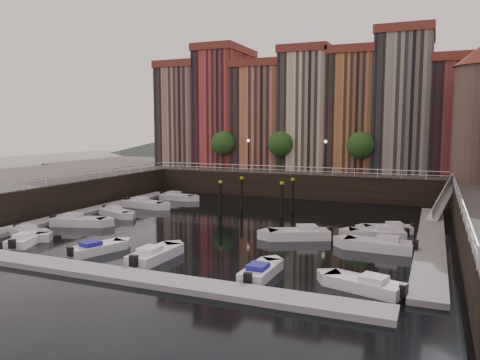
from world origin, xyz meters
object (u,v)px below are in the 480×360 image
at_px(gangway, 443,198).
at_px(corner_tower, 478,112).
at_px(mooring_pilings, 259,197).
at_px(boat_left_1, 78,221).
at_px(boat_left_2, 116,212).
at_px(boat_left_0, 29,233).

bearing_deg(gangway, corner_tower, 57.20).
xyz_separation_m(mooring_pilings, boat_left_1, (-12.78, -11.99, -1.26)).
xyz_separation_m(gangway, boat_left_1, (-30.03, -16.47, -1.53)).
xyz_separation_m(gangway, mooring_pilings, (-17.25, -4.48, -0.27)).
xyz_separation_m(boat_left_1, boat_left_2, (0.32, 5.02, -0.05)).
height_order(mooring_pilings, boat_left_1, mooring_pilings).
relative_size(mooring_pilings, boat_left_2, 1.42).
height_order(boat_left_0, boat_left_2, boat_left_2).
height_order(gangway, mooring_pilings, gangway).
distance_m(corner_tower, boat_left_2, 37.61).
bearing_deg(boat_left_2, corner_tower, 47.38).
distance_m(mooring_pilings, boat_left_2, 14.33).
relative_size(corner_tower, gangway, 1.66).
xyz_separation_m(corner_tower, boat_left_0, (-33.40, -25.93, -9.86)).
distance_m(corner_tower, boat_left_1, 40.25).
xyz_separation_m(corner_tower, mooring_pilings, (-20.15, -8.98, -8.54)).
xyz_separation_m(gangway, boat_left_2, (-29.71, -11.45, -1.58)).
distance_m(corner_tower, boat_left_0, 43.42).
relative_size(corner_tower, boat_left_0, 3.14).
bearing_deg(mooring_pilings, boat_left_0, -128.00).
relative_size(boat_left_1, boat_left_2, 1.14).
height_order(gangway, boat_left_0, gangway).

